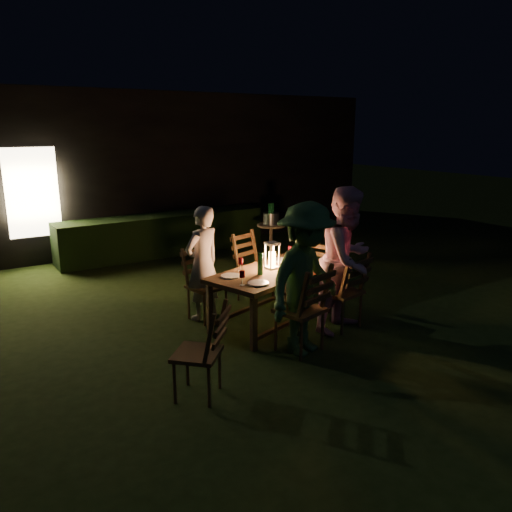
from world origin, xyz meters
TOP-DOWN VIEW (x-y plane):
  - garden_envelope at (-0.01, 6.15)m, footprint 40.00×40.00m
  - dining_table at (-0.76, -0.47)m, footprint 1.91×1.33m
  - chair_near_left at (-0.96, -1.34)m, footprint 0.59×0.62m
  - chair_near_right at (-0.10, -1.08)m, footprint 0.55×0.58m
  - chair_far_left at (-1.41, 0.14)m, footprint 0.52×0.55m
  - chair_far_right at (-0.46, 0.43)m, footprint 0.59×0.61m
  - chair_end at (0.42, -0.11)m, footprint 0.57×0.55m
  - chair_spare at (-2.39, -1.61)m, footprint 0.63×0.63m
  - person_house_side at (-1.43, 0.18)m, footprint 0.64×0.51m
  - person_opp_right at (-0.09, -1.12)m, footprint 1.05×0.92m
  - person_opp_left at (-0.95, -1.39)m, footprint 1.26×0.94m
  - lantern at (-0.73, -0.41)m, footprint 0.16×0.16m
  - plate_far_left at (-1.35, -0.42)m, footprint 0.25×0.25m
  - plate_near_left at (-1.22, -0.84)m, footprint 0.25×0.25m
  - plate_far_right at (-0.39, -0.13)m, footprint 0.25×0.25m
  - plate_near_right at (-0.26, -0.55)m, footprint 0.25×0.25m
  - wineglass_a at (-1.13, -0.29)m, footprint 0.06×0.06m
  - wineglass_b at (-1.41, -0.80)m, footprint 0.06×0.06m
  - wineglass_c at (-0.39, -0.65)m, footprint 0.06×0.06m
  - wineglass_d at (-0.22, -0.12)m, footprint 0.06×0.06m
  - wineglass_e at (-0.77, -0.79)m, footprint 0.06×0.06m
  - bottle_table at (-1.00, -0.54)m, footprint 0.07×0.07m
  - napkin_left at (-0.81, -0.82)m, footprint 0.18×0.14m
  - napkin_right at (-0.14, -0.60)m, footprint 0.18×0.14m
  - phone at (-1.26, -0.94)m, footprint 0.14×0.07m
  - side_table at (1.00, 2.13)m, footprint 0.53×0.53m
  - ice_bucket at (1.00, 2.13)m, footprint 0.30×0.30m
  - bottle_bucket_a at (0.95, 2.09)m, footprint 0.07×0.07m
  - bottle_bucket_b at (1.05, 2.17)m, footprint 0.07×0.07m

SIDE VIEW (x-z plane):
  - chair_spare at x=-2.39m, z-range -0.19..0.77m
  - chair_end at x=0.42m, z-range -0.20..0.79m
  - chair_far_left at x=-1.41m, z-range -0.20..0.80m
  - chair_far_right at x=-0.46m, z-range -0.21..0.83m
  - chair_near_right at x=-0.10m, z-range -0.21..0.83m
  - chair_near_left at x=-0.96m, z-range -0.21..0.86m
  - side_table at x=1.00m, z-range 0.27..0.98m
  - dining_table at x=-0.76m, z-range 0.29..1.01m
  - phone at x=-1.26m, z-range 0.72..0.73m
  - napkin_left at x=-0.81m, z-range 0.72..0.73m
  - napkin_right at x=-0.14m, z-range 0.72..0.73m
  - plate_far_left at x=-1.35m, z-range 0.72..0.74m
  - plate_near_left at x=-1.22m, z-range 0.72..0.74m
  - plate_far_right at x=-0.39m, z-range 0.72..0.74m
  - plate_near_right at x=-0.26m, z-range 0.72..0.74m
  - person_house_side at x=-1.43m, z-range 0.00..1.52m
  - wineglass_a at x=-1.13m, z-range 0.72..0.90m
  - wineglass_b at x=-1.41m, z-range 0.72..0.90m
  - wineglass_c at x=-0.39m, z-range 0.72..0.90m
  - wineglass_d at x=-0.22m, z-range 0.72..0.90m
  - wineglass_e at x=-0.77m, z-range 0.72..0.90m
  - ice_bucket at x=1.00m, z-range 0.71..0.93m
  - bottle_table at x=-1.00m, z-range 0.72..1.00m
  - person_opp_left at x=-0.95m, z-range 0.00..1.73m
  - bottle_bucket_a at x=0.95m, z-range 0.71..1.03m
  - bottle_bucket_b at x=1.05m, z-range 0.71..1.03m
  - lantern at x=-0.73m, z-range 0.70..1.05m
  - person_opp_right at x=-0.09m, z-range 0.00..1.82m
  - garden_envelope at x=-0.01m, z-range -0.02..3.18m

